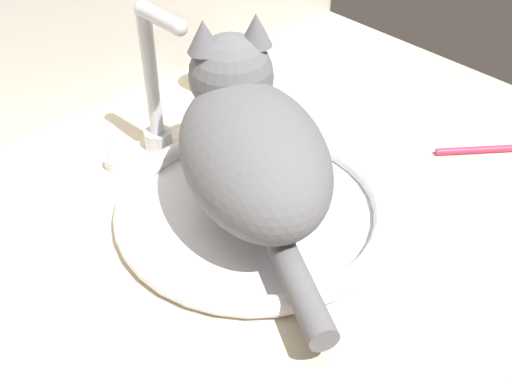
# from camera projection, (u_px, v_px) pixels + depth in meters

# --- Properties ---
(countertop) EXTENTS (1.19, 0.72, 0.03)m
(countertop) POSITION_uv_depth(u_px,v_px,m) (223.00, 242.00, 0.78)
(countertop) COLOR beige
(countertop) RESTS_ON ground
(backsplash_wall) EXTENTS (1.19, 0.02, 0.43)m
(backsplash_wall) POSITION_uv_depth(u_px,v_px,m) (45.00, 1.00, 0.87)
(backsplash_wall) COLOR beige
(backsplash_wall) RESTS_ON ground
(sink_basin) EXTENTS (0.35, 0.35, 0.02)m
(sink_basin) POSITION_uv_depth(u_px,v_px,m) (256.00, 210.00, 0.79)
(sink_basin) COLOR white
(sink_basin) RESTS_ON countertop
(faucet) EXTENTS (0.18, 0.11, 0.22)m
(faucet) POSITION_uv_depth(u_px,v_px,m) (156.00, 98.00, 0.86)
(faucet) COLOR silver
(faucet) RESTS_ON countertop
(cat) EXTENTS (0.28, 0.38, 0.20)m
(cat) POSITION_uv_depth(u_px,v_px,m) (251.00, 141.00, 0.75)
(cat) COLOR slate
(cat) RESTS_ON sink_basin
(metal_jar) EXTENTS (0.06, 0.06, 0.07)m
(metal_jar) POSITION_uv_depth(u_px,v_px,m) (210.00, 70.00, 1.02)
(metal_jar) COLOR #B2B5BA
(metal_jar) RESTS_ON countertop
(toothbrush) EXTENTS (0.16, 0.12, 0.02)m
(toothbrush) POSITION_uv_depth(u_px,v_px,m) (503.00, 148.00, 0.90)
(toothbrush) COLOR #D83359
(toothbrush) RESTS_ON countertop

